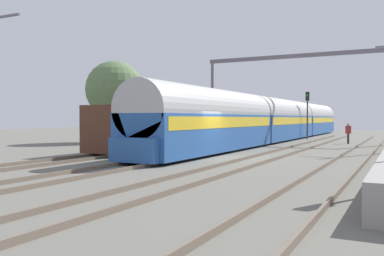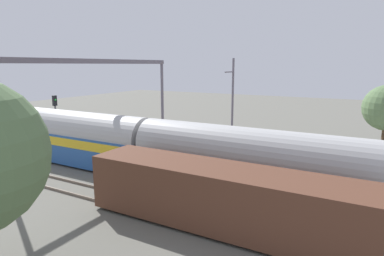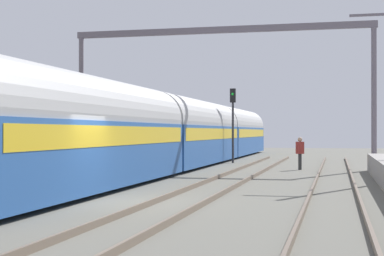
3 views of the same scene
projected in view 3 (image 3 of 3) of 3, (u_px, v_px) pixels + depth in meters
ground at (111, 202)px, 17.62m from camera, size 120.00×120.00×0.00m
track_west at (45, 197)px, 18.10m from camera, size 1.51×60.00×0.16m
track_east at (181, 201)px, 17.14m from camera, size 1.51×60.00×0.16m
track_far_east at (334, 205)px, 16.19m from camera, size 1.52×60.00×0.16m
passenger_train at (193, 132)px, 36.79m from camera, size 2.93×49.20×3.82m
person_crossing at (300, 150)px, 32.36m from camera, size 0.45×0.46×1.73m
railway_signal_far at (233, 115)px, 39.44m from camera, size 0.36×0.30×4.80m
catenary_gantry at (219, 61)px, 34.02m from camera, size 16.91×0.28×7.86m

